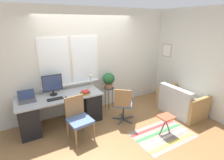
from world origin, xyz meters
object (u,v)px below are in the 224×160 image
at_px(keyboard, 55,99).
at_px(potted_plant, 109,79).
at_px(monitor, 52,84).
at_px(couch_loveseat, 181,103).
at_px(office_chair_swivel, 123,104).
at_px(mouse, 66,97).
at_px(desk_chair_wooden, 79,117).
at_px(book_stack, 85,92).
at_px(folding_stool, 166,118).
at_px(laptop, 27,99).
at_px(desk_lamp, 91,79).
at_px(plant_stand, 109,90).

relative_size(keyboard, potted_plant, 0.81).
bearing_deg(potted_plant, monitor, -178.98).
bearing_deg(couch_loveseat, office_chair_swivel, 74.78).
bearing_deg(mouse, keyboard, 177.43).
height_order(monitor, couch_loveseat, monitor).
bearing_deg(desk_chair_wooden, mouse, 92.01).
bearing_deg(book_stack, potted_plant, 23.60).
bearing_deg(monitor, book_stack, -26.90).
distance_m(monitor, folding_stool, 2.63).
distance_m(laptop, desk_lamp, 1.50).
xyz_separation_m(mouse, couch_loveseat, (2.78, -0.89, -0.47)).
bearing_deg(folding_stool, desk_lamp, 123.10).
relative_size(desk_lamp, couch_loveseat, 0.32).
distance_m(laptop, mouse, 0.80).
bearing_deg(laptop, book_stack, -12.83).
distance_m(desk_lamp, plant_stand, 0.70).
distance_m(keyboard, book_stack, 0.68).
distance_m(laptop, book_stack, 1.24).
height_order(desk_lamp, book_stack, desk_lamp).
relative_size(laptop, office_chair_swivel, 0.38).
height_order(book_stack, desk_chair_wooden, desk_chair_wooden).
bearing_deg(desk_lamp, monitor, 177.60).
bearing_deg(laptop, monitor, 5.63).
height_order(laptop, couch_loveseat, laptop).
relative_size(mouse, desk_chair_wooden, 0.08).
bearing_deg(couch_loveseat, desk_chair_wooden, 82.74).
bearing_deg(folding_stool, plant_stand, 106.57).
bearing_deg(monitor, laptop, -174.37).
relative_size(desk_lamp, plant_stand, 0.59).
distance_m(mouse, office_chair_swivel, 1.35).
height_order(monitor, office_chair_swivel, monitor).
relative_size(laptop, desk_lamp, 0.94).
bearing_deg(monitor, desk_chair_wooden, -70.54).
relative_size(laptop, book_stack, 1.58).
bearing_deg(mouse, desk_chair_wooden, -81.37).
xyz_separation_m(laptop, potted_plant, (2.03, 0.08, 0.08)).
bearing_deg(couch_loveseat, folding_stool, 113.98).
xyz_separation_m(book_stack, office_chair_swivel, (0.79, -0.42, -0.30)).
distance_m(desk_chair_wooden, couch_loveseat, 2.73).
xyz_separation_m(potted_plant, folding_stool, (0.49, -1.66, -0.49)).
distance_m(mouse, desk_chair_wooden, 0.62).
bearing_deg(laptop, desk_chair_wooden, -42.20).
bearing_deg(laptop, desk_lamp, 0.63).
height_order(desk_chair_wooden, folding_stool, desk_chair_wooden).
relative_size(monitor, keyboard, 1.43).
bearing_deg(couch_loveseat, mouse, 72.26).
bearing_deg(keyboard, desk_chair_wooden, -60.27).
bearing_deg(office_chair_swivel, folding_stool, 160.75).
xyz_separation_m(mouse, book_stack, (0.44, -0.05, 0.03)).
xyz_separation_m(book_stack, desk_chair_wooden, (-0.36, -0.50, -0.30)).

